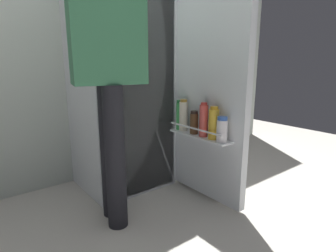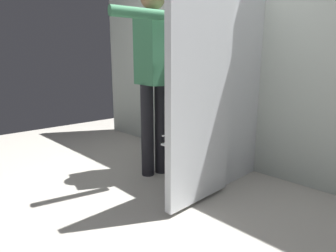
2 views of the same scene
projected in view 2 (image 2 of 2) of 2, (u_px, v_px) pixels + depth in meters
ground_plane at (173, 185)px, 2.46m from camera, size 6.20×6.20×0.00m
kitchen_wall at (235, 40)px, 2.78m from camera, size 4.40×0.10×2.58m
refrigerator at (212, 90)px, 2.58m from camera, size 0.72×1.23×1.65m
person at (154, 65)px, 2.50m from camera, size 0.56×0.79×1.74m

